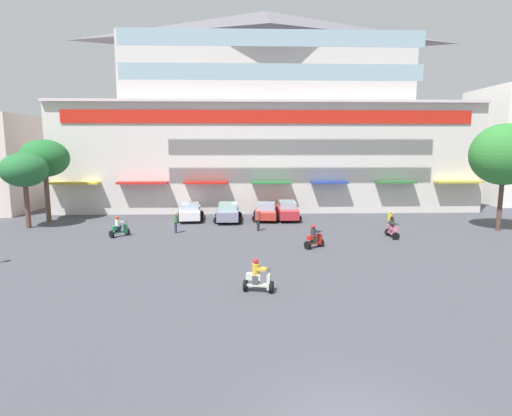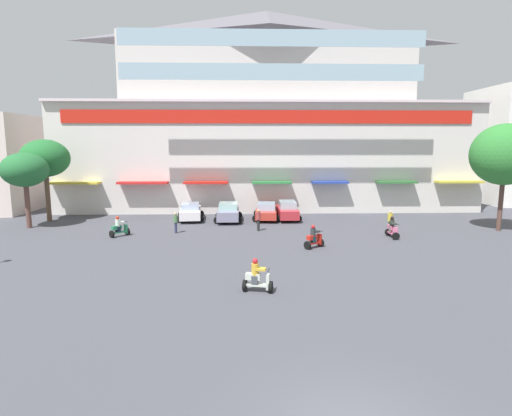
% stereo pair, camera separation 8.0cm
% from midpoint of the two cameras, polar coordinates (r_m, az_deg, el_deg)
% --- Properties ---
extents(ground_plane, '(128.00, 128.00, 0.00)m').
position_cam_midpoint_polar(ground_plane, '(22.50, 4.54, -7.97)').
color(ground_plane, '#45464E').
extents(colonial_building, '(41.02, 14.47, 19.90)m').
position_cam_midpoint_polar(colonial_building, '(43.81, 1.30, 11.82)').
color(colonial_building, silver).
rests_on(colonial_building, ground).
extents(plaza_tree_0, '(3.43, 3.67, 5.90)m').
position_cam_midpoint_polar(plaza_tree_0, '(36.49, -29.54, 4.58)').
color(plaza_tree_0, brown).
rests_on(plaza_tree_0, ground).
extents(plaza_tree_1, '(5.00, 4.36, 8.05)m').
position_cam_midpoint_polar(plaza_tree_1, '(35.85, 31.17, 6.36)').
color(plaza_tree_1, brown).
rests_on(plaza_tree_1, ground).
extents(plaza_tree_2, '(3.96, 4.08, 6.93)m').
position_cam_midpoint_polar(plaza_tree_2, '(38.87, -27.35, 6.09)').
color(plaza_tree_2, brown).
rests_on(plaza_tree_2, ground).
extents(parked_car_0, '(2.58, 4.45, 1.46)m').
position_cam_midpoint_polar(parked_car_0, '(36.16, -9.17, -0.48)').
color(parked_car_0, white).
rests_on(parked_car_0, ground).
extents(parked_car_1, '(2.38, 4.28, 1.57)m').
position_cam_midpoint_polar(parked_car_1, '(35.23, -3.96, -0.55)').
color(parked_car_1, gray).
rests_on(parked_car_1, ground).
extents(parked_car_2, '(2.57, 4.59, 1.44)m').
position_cam_midpoint_polar(parked_car_2, '(36.03, 1.34, -0.42)').
color(parked_car_2, '#BC342A').
rests_on(parked_car_2, ground).
extents(parked_car_3, '(2.23, 4.49, 1.60)m').
position_cam_midpoint_polar(parked_car_3, '(36.16, 4.27, -0.31)').
color(parked_car_3, '#B42A32').
rests_on(parked_car_3, ground).
extents(scooter_rider_0, '(0.56, 1.46, 1.51)m').
position_cam_midpoint_polar(scooter_rider_0, '(30.40, 18.29, -2.77)').
color(scooter_rider_0, black).
rests_on(scooter_rider_0, ground).
extents(scooter_rider_3, '(1.40, 0.80, 1.53)m').
position_cam_midpoint_polar(scooter_rider_3, '(18.41, 0.14, -9.71)').
color(scooter_rider_3, black).
rests_on(scooter_rider_3, ground).
extents(scooter_rider_4, '(1.38, 1.21, 1.51)m').
position_cam_midpoint_polar(scooter_rider_4, '(26.26, 7.97, -4.18)').
color(scooter_rider_4, black).
rests_on(scooter_rider_4, ground).
extents(scooter_rider_5, '(1.33, 1.34, 1.48)m').
position_cam_midpoint_polar(scooter_rider_5, '(30.82, -18.54, -2.67)').
color(scooter_rider_5, black).
rests_on(scooter_rider_5, ground).
extents(pedestrian_0, '(0.44, 0.44, 1.57)m').
position_cam_midpoint_polar(pedestrian_0, '(30.87, -11.18, -1.79)').
color(pedestrian_0, '#2E3150').
rests_on(pedestrian_0, ground).
extents(pedestrian_1, '(0.50, 0.50, 1.60)m').
position_cam_midpoint_polar(pedestrian_1, '(32.42, 18.02, -1.56)').
color(pedestrian_1, '#434F3C').
rests_on(pedestrian_1, ground).
extents(pedestrian_2, '(0.46, 0.46, 1.65)m').
position_cam_midpoint_polar(pedestrian_2, '(31.09, 0.24, -1.48)').
color(pedestrian_2, black).
rests_on(pedestrian_2, ground).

